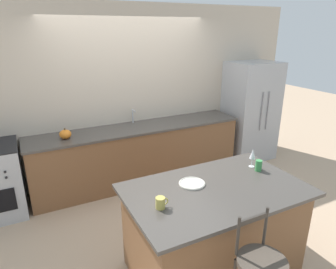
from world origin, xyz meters
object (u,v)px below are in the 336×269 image
refrigerator (250,111)px  coffee_mug (161,203)px  dinner_plate (192,183)px  pumpkin_decoration (65,134)px  tumbler_cup (259,166)px  wine_glass (253,154)px

refrigerator → coffee_mug: (-2.83, -2.12, 0.07)m
refrigerator → dinner_plate: 3.04m
coffee_mug → pumpkin_decoration: pumpkin_decoration is taller
dinner_plate → tumbler_cup: bearing=-5.0°
refrigerator → wine_glass: bearing=-131.0°
refrigerator → dinner_plate: refrigerator is taller
dinner_plate → tumbler_cup: (0.77, -0.07, 0.05)m
dinner_plate → wine_glass: 0.79m
dinner_plate → coffee_mug: (-0.45, -0.23, 0.04)m
refrigerator → coffee_mug: bearing=-143.2°
dinner_plate → wine_glass: wine_glass is taller
refrigerator → dinner_plate: (-2.38, -1.89, 0.03)m
pumpkin_decoration → wine_glass: bearing=-47.8°
coffee_mug → tumbler_cup: size_ratio=0.98×
refrigerator → pumpkin_decoration: refrigerator is taller
coffee_mug → tumbler_cup: bearing=7.6°
refrigerator → wine_glass: 2.45m
coffee_mug → tumbler_cup: (1.22, 0.16, 0.01)m
refrigerator → tumbler_cup: bearing=-129.5°
refrigerator → pumpkin_decoration: size_ratio=11.21×
wine_glass → pumpkin_decoration: (-1.66, 1.83, -0.09)m
refrigerator → tumbler_cup: (-1.61, -1.95, 0.08)m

